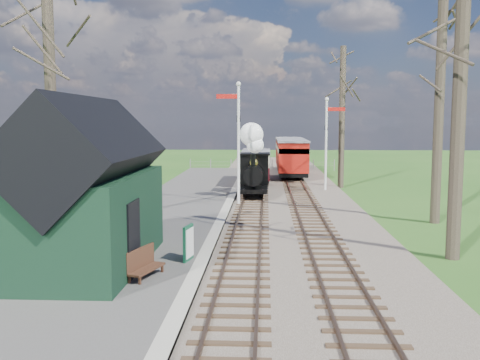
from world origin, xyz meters
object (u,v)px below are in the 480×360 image
object	(u,v)px
locomotive	(254,165)
bench	(143,264)
semaphore_far	(327,137)
person	(143,230)
sign_board	(188,243)
station_shed	(88,193)
coach	(256,165)
semaphore_near	(237,134)
red_carriage_b	(289,153)
red_carriage_a	(292,158)

from	to	relation	value
locomotive	bench	bearing A→B (deg)	-99.01
semaphore_far	person	bearing A→B (deg)	-115.09
sign_board	station_shed	bearing A→B (deg)	-165.99
coach	sign_board	size ratio (longest dim) A/B	6.15
sign_board	person	distance (m)	1.98
coach	semaphore_near	bearing A→B (deg)	-94.98
semaphore_near	bench	bearing A→B (deg)	-97.66
coach	locomotive	bearing A→B (deg)	-90.11
semaphore_far	coach	bearing A→B (deg)	147.08
station_shed	person	bearing A→B (deg)	58.94
semaphore_near	red_carriage_b	distance (m)	18.85
red_carriage_a	red_carriage_b	world-z (taller)	same
red_carriage_b	coach	bearing A→B (deg)	-105.15
semaphore_near	red_carriage_b	xyz separation A→B (m)	(3.37, 18.44, -2.02)
bench	person	bearing A→B (deg)	103.14
semaphore_far	red_carriage_a	bearing A→B (deg)	104.34
locomotive	sign_board	distance (m)	14.23
red_carriage_b	bench	world-z (taller)	red_carriage_b
bench	person	xyz separation A→B (m)	(-0.68, 2.90, 0.28)
coach	sign_board	world-z (taller)	coach
locomotive	red_carriage_a	xyz separation A→B (m)	(2.61, 10.16, -0.27)
red_carriage_a	coach	bearing A→B (deg)	-122.34
semaphore_near	bench	world-z (taller)	semaphore_near
station_shed	semaphore_far	size ratio (longest dim) A/B	1.10
red_carriage_a	person	world-z (taller)	red_carriage_a
coach	red_carriage_a	xyz separation A→B (m)	(2.60, 4.11, 0.22)
sign_board	coach	bearing A→B (deg)	85.50
person	bench	bearing A→B (deg)	173.72
semaphore_near	red_carriage_a	distance (m)	13.52
station_shed	coach	xyz separation A→B (m)	(4.30, 20.83, -0.89)
semaphore_far	bench	size ratio (longest dim) A/B	4.02
sign_board	bench	distance (m)	2.00
station_shed	semaphore_near	xyz separation A→B (m)	(3.53, 12.00, 1.35)
coach	bench	size ratio (longest dim) A/B	4.52
station_shed	person	distance (m)	2.55
coach	red_carriage_b	size ratio (longest dim) A/B	1.17
red_carriage_a	red_carriage_b	bearing A→B (deg)	90.00
locomotive	coach	bearing A→B (deg)	89.89
person	semaphore_near	bearing A→B (deg)	-32.87
red_carriage_a	sign_board	xyz separation A→B (m)	(-4.19, -24.26, -0.88)
semaphore_near	red_carriage_b	world-z (taller)	semaphore_near
semaphore_near	red_carriage_a	size ratio (longest dim) A/B	1.13
bench	person	distance (m)	2.99
sign_board	bench	size ratio (longest dim) A/B	0.74
red_carriage_b	locomotive	bearing A→B (deg)	-99.47
sign_board	bench	bearing A→B (deg)	-118.14
station_shed	semaphore_near	distance (m)	12.58
semaphore_far	locomotive	xyz separation A→B (m)	(-4.39, -3.22, -1.48)
bench	red_carriage_b	bearing A→B (deg)	80.76
red_carriage_b	person	world-z (taller)	red_carriage_b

